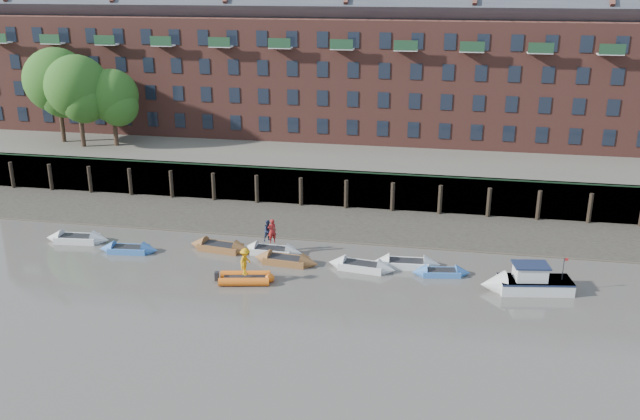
% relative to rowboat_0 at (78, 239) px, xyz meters
% --- Properties ---
extents(ground, '(220.00, 220.00, 0.00)m').
position_rel_rowboat_0_xyz_m(ground, '(16.94, -10.33, -0.25)').
color(ground, '#5C574F').
rests_on(ground, ground).
extents(foreshore, '(110.00, 8.00, 0.50)m').
position_rel_rowboat_0_xyz_m(foreshore, '(16.94, 7.67, -0.25)').
color(foreshore, '#3D382F').
rests_on(foreshore, ground).
extents(mud_band, '(110.00, 1.60, 0.10)m').
position_rel_rowboat_0_xyz_m(mud_band, '(16.94, 4.27, -0.25)').
color(mud_band, '#4C4336').
rests_on(mud_band, ground).
extents(river_wall, '(110.00, 1.23, 3.30)m').
position_rel_rowboat_0_xyz_m(river_wall, '(16.94, 12.05, 1.34)').
color(river_wall, '#2D2A26').
rests_on(river_wall, ground).
extents(bank_terrace, '(110.00, 28.00, 3.20)m').
position_rel_rowboat_0_xyz_m(bank_terrace, '(16.94, 25.67, 1.35)').
color(bank_terrace, '#5E594D').
rests_on(bank_terrace, ground).
extents(apartment_terrace, '(80.60, 15.56, 20.98)m').
position_rel_rowboat_0_xyz_m(apartment_terrace, '(16.94, 26.66, 12.57)').
color(apartment_terrace, brown).
rests_on(apartment_terrace, bank_terrace).
extents(tree_cluster, '(11.76, 7.74, 9.40)m').
position_rel_rowboat_0_xyz_m(tree_cluster, '(-8.68, 17.02, 8.75)').
color(tree_cluster, '#3A281C').
rests_on(tree_cluster, bank_terrace).
extents(rowboat_0, '(5.03, 1.84, 1.43)m').
position_rel_rowboat_0_xyz_m(rowboat_0, '(0.00, 0.00, 0.00)').
color(rowboat_0, silver).
rests_on(rowboat_0, ground).
extents(rowboat_1, '(4.48, 1.71, 1.27)m').
position_rel_rowboat_0_xyz_m(rowboat_1, '(4.74, -1.18, -0.03)').
color(rowboat_1, '#396FBA').
rests_on(rowboat_1, ground).
extents(rowboat_2, '(5.06, 2.10, 1.43)m').
position_rel_rowboat_0_xyz_m(rowboat_2, '(11.23, 0.43, -0.00)').
color(rowboat_2, brown).
rests_on(rowboat_2, ground).
extents(rowboat_3, '(4.64, 1.52, 1.33)m').
position_rel_rowboat_0_xyz_m(rowboat_3, '(15.12, 0.50, -0.02)').
color(rowboat_3, silver).
rests_on(rowboat_3, ground).
extents(rowboat_4, '(4.83, 1.81, 1.37)m').
position_rel_rowboat_0_xyz_m(rowboat_4, '(16.54, -1.05, -0.01)').
color(rowboat_4, brown).
rests_on(rowboat_4, ground).
extents(rowboat_5, '(4.89, 1.97, 1.38)m').
position_rel_rowboat_0_xyz_m(rowboat_5, '(21.92, -1.04, -0.01)').
color(rowboat_5, silver).
rests_on(rowboat_5, ground).
extents(rowboat_6, '(4.88, 1.75, 1.39)m').
position_rel_rowboat_0_xyz_m(rowboat_6, '(24.91, -0.02, -0.01)').
color(rowboat_6, silver).
rests_on(rowboat_6, ground).
extents(rowboat_7, '(4.08, 1.75, 1.14)m').
position_rel_rowboat_0_xyz_m(rowboat_7, '(27.33, -0.99, -0.05)').
color(rowboat_7, '#396FBA').
rests_on(rowboat_7, ground).
extents(rib_tender, '(3.72, 2.32, 0.63)m').
position_rel_rowboat_0_xyz_m(rib_tender, '(14.73, -4.45, 0.02)').
color(rib_tender, orange).
rests_on(rib_tender, ground).
extents(motor_launch, '(5.98, 2.77, 2.38)m').
position_rel_rowboat_0_xyz_m(motor_launch, '(32.33, -2.47, 0.35)').
color(motor_launch, silver).
rests_on(motor_launch, ground).
extents(person_rower_a, '(0.78, 0.74, 1.80)m').
position_rel_rowboat_0_xyz_m(person_rower_a, '(15.19, 0.47, 1.54)').
color(person_rower_a, maroon).
rests_on(person_rower_a, rowboat_3).
extents(person_rower_b, '(0.97, 0.95, 1.58)m').
position_rel_rowboat_0_xyz_m(person_rower_b, '(14.85, 0.75, 1.43)').
color(person_rower_b, '#19233F').
rests_on(person_rower_b, rowboat_3).
extents(person_rib_crew, '(0.87, 1.29, 1.85)m').
position_rel_rowboat_0_xyz_m(person_rib_crew, '(14.70, -4.58, 1.26)').
color(person_rib_crew, orange).
rests_on(person_rib_crew, rib_tender).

